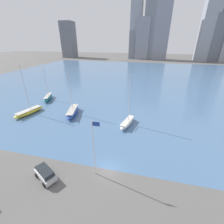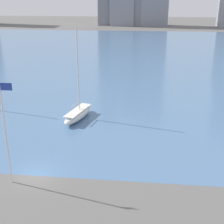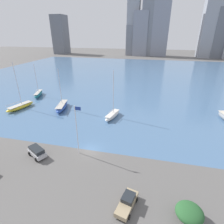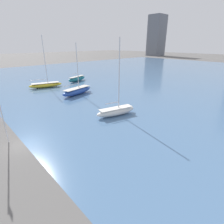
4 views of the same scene
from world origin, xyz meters
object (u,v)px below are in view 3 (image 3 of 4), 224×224
at_px(sailboat_white, 112,115).
at_px(sailboat_teal, 38,94).
at_px(sailboat_yellow, 20,106).
at_px(sailboat_blue, 62,106).
at_px(parked_pickup_tan, 127,202).
at_px(flag_pole, 77,129).
at_px(parked_suv_silver, 37,152).

bearing_deg(sailboat_white, sailboat_teal, 173.64).
height_order(sailboat_yellow, sailboat_blue, sailboat_yellow).
bearing_deg(sailboat_white, sailboat_yellow, -165.69).
xyz_separation_m(sailboat_teal, parked_pickup_tan, (40.66, -39.41, -0.13)).
relative_size(flag_pole, parked_suv_silver, 2.21).
height_order(sailboat_yellow, sailboat_white, sailboat_yellow).
xyz_separation_m(sailboat_blue, parked_suv_silver, (6.49, -22.90, 0.10)).
xyz_separation_m(sailboat_yellow, sailboat_teal, (-1.46, 12.14, 0.13)).
distance_m(flag_pole, sailboat_yellow, 33.09).
height_order(parked_pickup_tan, parked_suv_silver, parked_suv_silver).
xyz_separation_m(sailboat_teal, parked_suv_silver, (21.36, -32.28, 0.09)).
relative_size(sailboat_teal, parked_suv_silver, 2.53).
bearing_deg(sailboat_blue, sailboat_yellow, 178.77).
height_order(sailboat_yellow, sailboat_teal, sailboat_yellow).
bearing_deg(parked_pickup_tan, sailboat_blue, 144.99).
relative_size(sailboat_white, parked_pickup_tan, 2.68).
height_order(sailboat_white, sailboat_teal, sailboat_white).
bearing_deg(flag_pole, sailboat_yellow, 147.98).
bearing_deg(sailboat_yellow, sailboat_teal, 112.52).
distance_m(flag_pole, sailboat_teal, 41.78).
relative_size(sailboat_white, parked_suv_silver, 2.84).
height_order(sailboat_blue, parked_suv_silver, sailboat_blue).
relative_size(sailboat_blue, parked_pickup_tan, 2.53).
height_order(flag_pole, sailboat_blue, sailboat_blue).
relative_size(sailboat_blue, parked_suv_silver, 2.68).
height_order(sailboat_teal, parked_suv_silver, sailboat_teal).
bearing_deg(flag_pole, parked_pickup_tan, -40.87).
distance_m(sailboat_blue, parked_suv_silver, 23.80).
xyz_separation_m(flag_pole, sailboat_teal, (-29.20, 29.49, -4.81)).
xyz_separation_m(flag_pole, parked_pickup_tan, (11.46, -9.92, -4.95)).
xyz_separation_m(sailboat_yellow, parked_suv_silver, (19.90, -20.13, 0.23)).
relative_size(sailboat_yellow, parked_suv_silver, 3.10).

